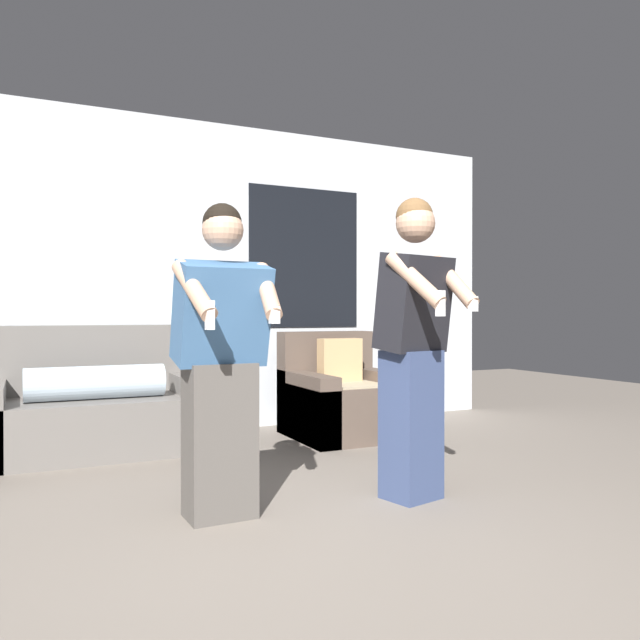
{
  "coord_description": "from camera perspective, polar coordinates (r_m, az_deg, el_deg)",
  "views": [
    {
      "loc": [
        -1.17,
        -1.99,
        1.02
      ],
      "look_at": [
        0.24,
        0.98,
        0.99
      ],
      "focal_mm": 35.0,
      "sensor_mm": 36.0,
      "label": 1
    }
  ],
  "objects": [
    {
      "name": "ground_plane",
      "position": [
        2.52,
        5.08,
        -23.36
      ],
      "size": [
        14.0,
        14.0,
        0.0
      ],
      "primitive_type": "plane",
      "color": "slate"
    },
    {
      "name": "wall_back",
      "position": [
        5.51,
        -12.87,
        3.98
      ],
      "size": [
        6.33,
        0.07,
        2.7
      ],
      "color": "silver",
      "rests_on": "ground_plane"
    },
    {
      "name": "couch",
      "position": [
        4.97,
        -19.97,
        -7.63
      ],
      "size": [
        1.73,
        0.88,
        0.93
      ],
      "color": "slate",
      "rests_on": "ground_plane"
    },
    {
      "name": "armchair",
      "position": [
        5.26,
        1.94,
        -7.31
      ],
      "size": [
        0.84,
        0.88,
        0.87
      ],
      "color": "brown",
      "rests_on": "ground_plane"
    },
    {
      "name": "person_left",
      "position": [
        3.15,
        -9.02,
        -3.83
      ],
      "size": [
        0.51,
        0.51,
        1.57
      ],
      "color": "#56514C",
      "rests_on": "ground_plane"
    },
    {
      "name": "person_right",
      "position": [
        3.48,
        8.56,
        -2.2
      ],
      "size": [
        0.46,
        0.54,
        1.66
      ],
      "color": "#384770",
      "rests_on": "ground_plane"
    }
  ]
}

